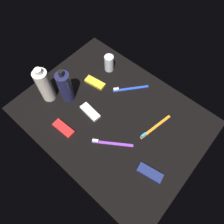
{
  "coord_description": "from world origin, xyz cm",
  "views": [
    {
      "loc": [
        -29.79,
        33.92,
        85.52
      ],
      "look_at": [
        0.0,
        0.0,
        3.0
      ],
      "focal_mm": 33.09,
      "sensor_mm": 36.0,
      "label": 1
    }
  ],
  "objects_px": {
    "toothbrush_blue": "(129,89)",
    "snack_bar_navy": "(150,173)",
    "deodorant_stick": "(109,63)",
    "toothbrush_purple": "(110,143)",
    "lotion_bottle": "(65,87)",
    "snack_bar_red": "(64,128)",
    "snack_bar_white": "(90,112)",
    "toothbrush_orange": "(154,128)",
    "bodywash_bottle": "(45,85)",
    "snack_bar_yellow": "(95,83)"
  },
  "relations": [
    {
      "from": "bodywash_bottle",
      "to": "snack_bar_white",
      "type": "height_order",
      "value": "bodywash_bottle"
    },
    {
      "from": "toothbrush_blue",
      "to": "snack_bar_navy",
      "type": "xyz_separation_m",
      "value": [
        -0.33,
        0.27,
        0.0
      ]
    },
    {
      "from": "lotion_bottle",
      "to": "snack_bar_red",
      "type": "height_order",
      "value": "lotion_bottle"
    },
    {
      "from": "deodorant_stick",
      "to": "snack_bar_yellow",
      "type": "xyz_separation_m",
      "value": [
        -0.01,
        0.12,
        -0.04
      ]
    },
    {
      "from": "bodywash_bottle",
      "to": "snack_bar_navy",
      "type": "bearing_deg",
      "value": -177.77
    },
    {
      "from": "snack_bar_red",
      "to": "snack_bar_yellow",
      "type": "height_order",
      "value": "same"
    },
    {
      "from": "toothbrush_orange",
      "to": "toothbrush_purple",
      "type": "bearing_deg",
      "value": 61.27
    },
    {
      "from": "bodywash_bottle",
      "to": "snack_bar_red",
      "type": "distance_m",
      "value": 0.21
    },
    {
      "from": "bodywash_bottle",
      "to": "toothbrush_blue",
      "type": "height_order",
      "value": "bodywash_bottle"
    },
    {
      "from": "snack_bar_navy",
      "to": "deodorant_stick",
      "type": "bearing_deg",
      "value": -41.93
    },
    {
      "from": "lotion_bottle",
      "to": "snack_bar_red",
      "type": "xyz_separation_m",
      "value": [
        -0.11,
        0.13,
        -0.08
      ]
    },
    {
      "from": "toothbrush_purple",
      "to": "snack_bar_navy",
      "type": "height_order",
      "value": "toothbrush_purple"
    },
    {
      "from": "snack_bar_navy",
      "to": "toothbrush_orange",
      "type": "bearing_deg",
      "value": -69.12
    },
    {
      "from": "snack_bar_red",
      "to": "snack_bar_white",
      "type": "bearing_deg",
      "value": -104.55
    },
    {
      "from": "toothbrush_blue",
      "to": "snack_bar_white",
      "type": "height_order",
      "value": "toothbrush_blue"
    },
    {
      "from": "snack_bar_white",
      "to": "snack_bar_navy",
      "type": "distance_m",
      "value": 0.38
    },
    {
      "from": "lotion_bottle",
      "to": "snack_bar_red",
      "type": "distance_m",
      "value": 0.19
    },
    {
      "from": "toothbrush_purple",
      "to": "toothbrush_blue",
      "type": "xyz_separation_m",
      "value": [
        0.12,
        -0.28,
        0.0
      ]
    },
    {
      "from": "snack_bar_navy",
      "to": "snack_bar_yellow",
      "type": "bearing_deg",
      "value": -31.02
    },
    {
      "from": "deodorant_stick",
      "to": "toothbrush_purple",
      "type": "distance_m",
      "value": 0.42
    },
    {
      "from": "snack_bar_yellow",
      "to": "toothbrush_purple",
      "type": "bearing_deg",
      "value": 136.5
    },
    {
      "from": "deodorant_stick",
      "to": "snack_bar_white",
      "type": "xyz_separation_m",
      "value": [
        -0.11,
        0.26,
        -0.04
      ]
    },
    {
      "from": "bodywash_bottle",
      "to": "snack_bar_yellow",
      "type": "height_order",
      "value": "bodywash_bottle"
    },
    {
      "from": "lotion_bottle",
      "to": "toothbrush_orange",
      "type": "relative_size",
      "value": 1.08
    },
    {
      "from": "toothbrush_purple",
      "to": "lotion_bottle",
      "type": "bearing_deg",
      "value": -8.44
    },
    {
      "from": "snack_bar_navy",
      "to": "snack_bar_red",
      "type": "distance_m",
      "value": 0.42
    },
    {
      "from": "snack_bar_yellow",
      "to": "toothbrush_blue",
      "type": "bearing_deg",
      "value": -158.8
    },
    {
      "from": "toothbrush_purple",
      "to": "deodorant_stick",
      "type": "bearing_deg",
      "value": -47.79
    },
    {
      "from": "bodywash_bottle",
      "to": "toothbrush_orange",
      "type": "relative_size",
      "value": 1.11
    },
    {
      "from": "bodywash_bottle",
      "to": "deodorant_stick",
      "type": "xyz_separation_m",
      "value": [
        -0.1,
        -0.32,
        -0.05
      ]
    },
    {
      "from": "lotion_bottle",
      "to": "snack_bar_white",
      "type": "xyz_separation_m",
      "value": [
        -0.14,
        -0.01,
        -0.08
      ]
    },
    {
      "from": "toothbrush_purple",
      "to": "snack_bar_white",
      "type": "relative_size",
      "value": 1.49
    },
    {
      "from": "lotion_bottle",
      "to": "toothbrush_blue",
      "type": "bearing_deg",
      "value": -129.87
    },
    {
      "from": "lotion_bottle",
      "to": "snack_bar_navy",
      "type": "distance_m",
      "value": 0.53
    },
    {
      "from": "toothbrush_orange",
      "to": "toothbrush_blue",
      "type": "bearing_deg",
      "value": -22.66
    },
    {
      "from": "deodorant_stick",
      "to": "snack_bar_navy",
      "type": "relative_size",
      "value": 0.87
    },
    {
      "from": "snack_bar_white",
      "to": "snack_bar_red",
      "type": "xyz_separation_m",
      "value": [
        0.03,
        0.14,
        0.0
      ]
    },
    {
      "from": "lotion_bottle",
      "to": "snack_bar_white",
      "type": "distance_m",
      "value": 0.16
    },
    {
      "from": "snack_bar_navy",
      "to": "toothbrush_blue",
      "type": "bearing_deg",
      "value": -49.47
    },
    {
      "from": "toothbrush_purple",
      "to": "snack_bar_white",
      "type": "xyz_separation_m",
      "value": [
        0.17,
        -0.05,
        0.0
      ]
    },
    {
      "from": "deodorant_stick",
      "to": "snack_bar_red",
      "type": "relative_size",
      "value": 0.87
    },
    {
      "from": "toothbrush_purple",
      "to": "toothbrush_blue",
      "type": "relative_size",
      "value": 1.05
    },
    {
      "from": "bodywash_bottle",
      "to": "deodorant_stick",
      "type": "distance_m",
      "value": 0.34
    },
    {
      "from": "toothbrush_purple",
      "to": "toothbrush_blue",
      "type": "bearing_deg",
      "value": -66.38
    },
    {
      "from": "toothbrush_orange",
      "to": "deodorant_stick",
      "type": "bearing_deg",
      "value": -18.3
    },
    {
      "from": "lotion_bottle",
      "to": "snack_bar_white",
      "type": "height_order",
      "value": "lotion_bottle"
    },
    {
      "from": "toothbrush_blue",
      "to": "snack_bar_red",
      "type": "height_order",
      "value": "toothbrush_blue"
    },
    {
      "from": "deodorant_stick",
      "to": "toothbrush_orange",
      "type": "xyz_separation_m",
      "value": [
        -0.38,
        0.13,
        -0.04
      ]
    },
    {
      "from": "bodywash_bottle",
      "to": "snack_bar_white",
      "type": "relative_size",
      "value": 1.92
    },
    {
      "from": "snack_bar_navy",
      "to": "lotion_bottle",
      "type": "bearing_deg",
      "value": -14.28
    }
  ]
}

